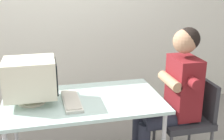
% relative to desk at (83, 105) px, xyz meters
% --- Properties ---
extents(desk, '(1.36, 0.78, 0.73)m').
position_rel_desk_xyz_m(desk, '(0.00, 0.00, 0.00)').
color(desk, '#B7B7BC').
rests_on(desk, ground_plane).
extents(crt_monitor, '(0.42, 0.34, 0.38)m').
position_rel_desk_xyz_m(crt_monitor, '(-0.42, 0.04, 0.27)').
color(crt_monitor, beige).
rests_on(crt_monitor, desk).
extents(keyboard, '(0.15, 0.46, 0.03)m').
position_rel_desk_xyz_m(keyboard, '(-0.10, -0.03, 0.07)').
color(keyboard, silver).
rests_on(keyboard, desk).
extents(office_chair, '(0.46, 0.46, 0.82)m').
position_rel_desk_xyz_m(office_chair, '(1.00, -0.04, -0.19)').
color(office_chair, '#4C4C51').
rests_on(office_chair, ground_plane).
extents(person_seated, '(0.68, 0.54, 1.32)m').
position_rel_desk_xyz_m(person_seated, '(0.82, -0.04, 0.06)').
color(person_seated, maroon).
rests_on(person_seated, ground_plane).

